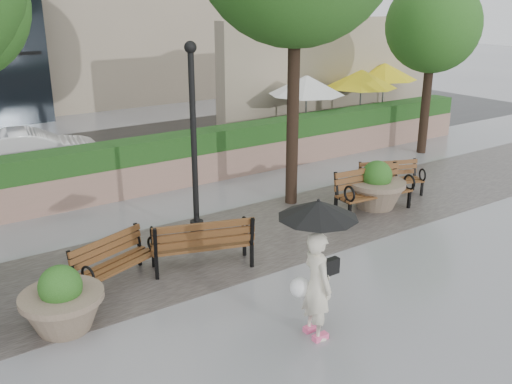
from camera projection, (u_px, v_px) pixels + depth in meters
ground at (306, 313)px, 8.96m from camera, size 100.00×100.00×0.00m
cobble_strip at (210, 247)px, 11.30m from camera, size 28.00×3.20×0.01m
hedge_wall at (129, 168)px, 14.21m from camera, size 24.00×0.80×1.35m
cafe_wall at (335, 74)px, 21.20m from camera, size 10.00×0.60×4.00m
cafe_hedge at (365, 127)px, 19.72m from camera, size 8.00×0.50×0.90m
asphalt_street at (80, 158)px, 17.54m from camera, size 40.00×7.00×0.00m
bench_1 at (117, 271)px, 9.80m from camera, size 1.64×1.10×0.82m
bench_2 at (202, 253)px, 10.39m from camera, size 1.94×1.25×0.98m
bench_3 at (373, 199)px, 13.14m from camera, size 1.90×0.91×0.98m
bench_4 at (391, 186)px, 14.22m from camera, size 1.66×1.14×0.84m
planter_left at (63, 305)px, 8.41m from camera, size 1.23×1.23×1.03m
planter_right at (376, 189)px, 13.32m from camera, size 1.36×1.36×1.14m
lamppost at (194, 154)px, 11.39m from camera, size 0.28×0.28×3.94m
tree_2 at (434, 29)px, 17.14m from camera, size 3.00×2.83×5.33m
patio_umb_white at (307, 85)px, 18.50m from camera, size 2.50×2.50×2.30m
patio_umb_yellow_a at (362, 79)px, 19.94m from camera, size 2.50×2.50×2.30m
patio_umb_yellow_b at (385, 72)px, 21.90m from camera, size 2.50×2.50×2.30m
car_right at (32, 151)px, 15.93m from camera, size 3.92×1.85×1.24m
pedestrian at (317, 256)px, 8.00m from camera, size 1.13×1.13×2.08m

